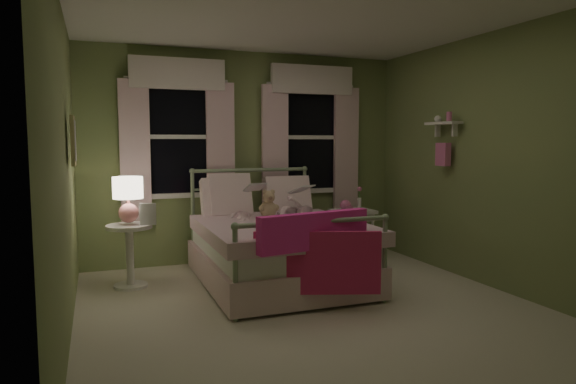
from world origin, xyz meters
name	(u,v)px	position (x,y,z in m)	size (l,w,h in m)	color
room_shell	(313,164)	(0.00, 0.00, 1.30)	(4.20, 4.20, 4.20)	beige
bed	(276,248)	(-0.02, 0.92, 0.38)	(1.58, 2.04, 1.18)	white
pink_throw	(316,244)	(-0.02, -0.10, 0.61)	(1.10, 0.43, 0.71)	#FF31A7
child_left	(240,192)	(-0.30, 1.35, 0.94)	(0.27, 0.18, 0.73)	#F7D1DD
child_right	(287,187)	(0.26, 1.35, 0.97)	(0.39, 0.30, 0.81)	#F7D1DD
book_left	(246,192)	(-0.30, 1.10, 0.96)	(0.20, 0.27, 0.03)	beige
book_right	(295,194)	(0.26, 1.10, 0.92)	(0.20, 0.27, 0.02)	beige
teddy_bear	(268,206)	(-0.02, 1.19, 0.79)	(0.23, 0.19, 0.32)	tan
nightstand_left	(130,247)	(-1.48, 1.30, 0.42)	(0.46, 0.46, 0.65)	white
table_lamp	(128,195)	(-1.48, 1.30, 0.95)	(0.30, 0.30, 0.47)	pink
book_nightstand	(140,224)	(-1.38, 1.22, 0.66)	(0.16, 0.22, 0.02)	beige
nightstand_right	(353,218)	(1.20, 1.52, 0.55)	(0.50, 0.40, 0.64)	white
pink_toy	(346,205)	(1.10, 1.52, 0.71)	(0.14, 0.19, 0.14)	pink
bud_vase	(359,198)	(1.32, 1.57, 0.79)	(0.06, 0.06, 0.28)	white
window_left	(178,131)	(-0.85, 2.03, 1.62)	(1.34, 0.13, 1.96)	black
window_right	(311,132)	(0.85, 2.03, 1.62)	(1.34, 0.13, 1.96)	black
wall_shelf	(443,139)	(1.90, 0.70, 1.52)	(0.15, 0.50, 0.60)	white
framed_picture	(73,141)	(-1.95, 0.60, 1.50)	(0.03, 0.32, 0.42)	beige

